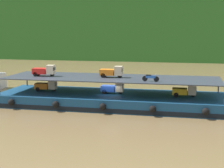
{
  "coord_description": "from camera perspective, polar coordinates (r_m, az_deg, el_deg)",
  "views": [
    {
      "loc": [
        8.92,
        -40.67,
        9.26
      ],
      "look_at": [
        0.11,
        0.0,
        2.7
      ],
      "focal_mm": 55.72,
      "sensor_mm": 36.0,
      "label": 1
    }
  ],
  "objects": [
    {
      "name": "cargo_rack",
      "position": [
        42.04,
        -0.14,
        1.0
      ],
      "size": [
        25.85,
        7.52,
        2.0
      ],
      "color": "#2D333D",
      "rests_on": "cargo_barge"
    },
    {
      "name": "cargo_barge",
      "position": [
        42.46,
        -0.15,
        -2.6
      ],
      "size": [
        27.45,
        8.94,
        1.5
      ],
      "color": "navy",
      "rests_on": "ground"
    },
    {
      "name": "motorcycle_upper_port",
      "position": [
        38.98,
        6.33,
        1.05
      ],
      "size": [
        1.9,
        0.55,
        0.87
      ],
      "color": "black",
      "rests_on": "cargo_rack"
    },
    {
      "name": "mini_truck_lower_stern",
      "position": [
        44.93,
        -10.72,
        -0.25
      ],
      "size": [
        2.79,
        1.29,
        1.38
      ],
      "color": "orange",
      "rests_on": "cargo_barge"
    },
    {
      "name": "ground_plane",
      "position": [
        42.66,
        -0.14,
        -3.58
      ],
      "size": [
        400.0,
        400.0,
        0.0
      ],
      "primitive_type": "plane",
      "color": "brown"
    },
    {
      "name": "mini_truck_lower_aft",
      "position": [
        42.33,
        0.14,
        -0.66
      ],
      "size": [
        2.76,
        1.24,
        1.38
      ],
      "color": "#1E47B7",
      "rests_on": "cargo_barge"
    },
    {
      "name": "mini_truck_upper_mid",
      "position": [
        42.0,
        -0.05,
        2.03
      ],
      "size": [
        2.75,
        1.22,
        1.38
      ],
      "color": "orange",
      "rests_on": "cargo_rack"
    },
    {
      "name": "mini_truck_upper_stern",
      "position": [
        44.03,
        -11.06,
        2.18
      ],
      "size": [
        2.79,
        1.29,
        1.38
      ],
      "color": "red",
      "rests_on": "cargo_rack"
    },
    {
      "name": "mini_truck_lower_mid",
      "position": [
        41.24,
        11.83,
        -1.1
      ],
      "size": [
        2.77,
        1.25,
        1.38
      ],
      "color": "gold",
      "rests_on": "cargo_barge"
    }
  ]
}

